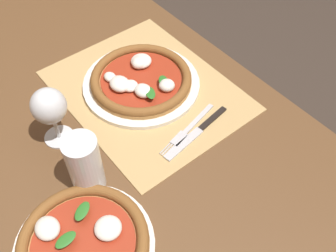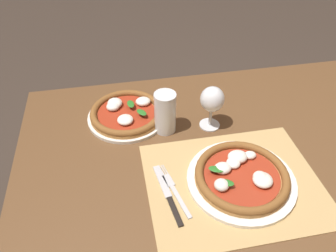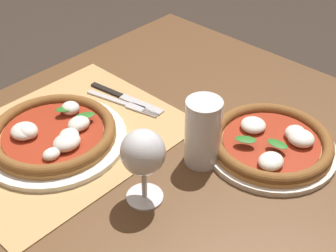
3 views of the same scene
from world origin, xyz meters
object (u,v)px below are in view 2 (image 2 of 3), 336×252
at_px(pint_glass, 165,113).
at_px(fork, 174,190).
at_px(pizza_far, 126,113).
at_px(wine_glass, 212,101).
at_px(pizza_near, 242,176).
at_px(knife, 167,194).

bearing_deg(pint_glass, fork, -95.23).
xyz_separation_m(pizza_far, wine_glass, (0.28, -0.10, 0.09)).
xyz_separation_m(pizza_near, pizza_far, (-0.29, 0.35, -0.00)).
xyz_separation_m(pizza_far, knife, (0.08, -0.36, -0.01)).
bearing_deg(pizza_far, fork, -74.25).
height_order(pizza_far, pint_glass, pint_glass).
bearing_deg(pizza_far, pint_glass, -35.33).
xyz_separation_m(pizza_near, wine_glass, (-0.02, 0.26, 0.08)).
relative_size(pizza_near, wine_glass, 2.01).
relative_size(pizza_near, fork, 1.57).
bearing_deg(knife, pizza_near, 2.01).
bearing_deg(pizza_far, pizza_near, -50.18).
relative_size(pint_glass, fork, 0.73).
relative_size(fork, knife, 0.92).
xyz_separation_m(pizza_far, pint_glass, (0.12, -0.09, 0.05)).
bearing_deg(pizza_far, knife, -77.70).
bearing_deg(fork, pint_glass, 84.77).
relative_size(pizza_far, wine_glass, 1.77).
relative_size(pizza_far, fork, 1.39).
relative_size(pizza_far, knife, 1.28).
bearing_deg(knife, pint_glass, 80.84).
distance_m(pizza_near, knife, 0.22).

